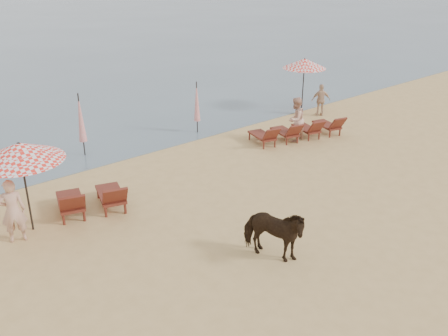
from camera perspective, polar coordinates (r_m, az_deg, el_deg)
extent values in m
plane|color=tan|center=(13.33, 14.14, -10.97)|extent=(120.00, 120.00, 0.00)
cube|color=#5C2516|center=(15.97, -17.15, -3.64)|extent=(1.16, 1.71, 0.09)
cube|color=#5C2516|center=(15.08, -16.93, -3.93)|extent=(0.85, 0.71, 0.69)
cube|color=#5C2516|center=(16.08, -12.83, -2.95)|extent=(1.16, 1.71, 0.09)
cube|color=#5C2516|center=(15.20, -12.35, -3.20)|extent=(0.85, 0.71, 0.69)
cube|color=#5C2516|center=(20.92, 4.38, 3.73)|extent=(0.97, 1.51, 0.08)
cube|color=#5C2516|center=(20.22, 5.43, 3.82)|extent=(0.74, 0.60, 0.61)
cube|color=#5C2516|center=(21.46, 6.93, 4.13)|extent=(0.97, 1.51, 0.08)
cube|color=#5C2516|center=(20.78, 8.05, 4.23)|extent=(0.74, 0.60, 0.61)
cube|color=#5C2516|center=(22.03, 9.36, 4.50)|extent=(0.97, 1.51, 0.08)
cube|color=#5C2516|center=(21.37, 10.52, 4.61)|extent=(0.74, 0.60, 0.61)
cube|color=#5C2516|center=(22.65, 11.66, 4.85)|extent=(0.97, 1.51, 0.08)
cube|color=#5C2516|center=(22.00, 12.86, 4.96)|extent=(0.74, 0.60, 0.61)
cylinder|color=black|center=(15.02, -21.63, -2.45)|extent=(0.06, 0.06, 2.48)
cone|color=red|center=(14.58, -22.31, 1.75)|extent=(2.37, 2.37, 0.51)
sphere|color=black|center=(14.51, -22.45, 2.58)|extent=(0.09, 0.09, 0.09)
cylinder|color=black|center=(25.66, 9.02, 9.22)|extent=(0.05, 0.05, 2.41)
cone|color=red|center=(25.40, 9.19, 11.73)|extent=(2.14, 2.14, 0.48)
sphere|color=black|center=(25.36, 9.22, 12.20)|extent=(0.09, 0.09, 0.09)
cylinder|color=black|center=(20.02, -15.97, 4.72)|extent=(0.05, 0.05, 2.53)
cone|color=red|center=(19.93, -16.07, 5.55)|extent=(0.31, 0.31, 1.89)
cylinder|color=black|center=(21.92, -3.11, 6.91)|extent=(0.05, 0.05, 2.31)
cone|color=red|center=(21.85, -3.13, 7.61)|extent=(0.28, 0.28, 1.73)
imported|color=black|center=(12.96, 5.60, -7.42)|extent=(1.46, 1.96, 1.51)
imported|color=tan|center=(14.74, -22.99, -4.53)|extent=(0.78, 0.62, 1.86)
imported|color=tan|center=(21.18, 8.18, 5.51)|extent=(1.06, 0.91, 1.89)
imported|color=tan|center=(24.90, 11.02, 7.63)|extent=(0.96, 0.85, 1.56)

